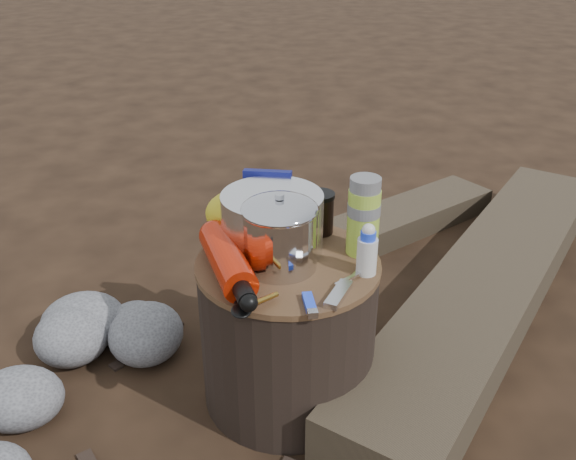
{
  "coord_description": "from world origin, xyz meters",
  "views": [
    {
      "loc": [
        -0.05,
        -1.24,
        1.13
      ],
      "look_at": [
        0.0,
        0.0,
        0.48
      ],
      "focal_mm": 38.68,
      "sensor_mm": 36.0,
      "label": 1
    }
  ],
  "objects_px": {
    "thermos": "(363,216)",
    "travel_mug": "(320,213)",
    "fuel_bottle": "(227,260)",
    "log_main": "(490,284)",
    "camping_pot": "(280,233)",
    "stump": "(288,330)"
  },
  "relations": [
    {
      "from": "stump",
      "to": "fuel_bottle",
      "type": "bearing_deg",
      "value": -158.76
    },
    {
      "from": "camping_pot",
      "to": "thermos",
      "type": "xyz_separation_m",
      "value": [
        0.2,
        0.06,
        0.01
      ]
    },
    {
      "from": "thermos",
      "to": "travel_mug",
      "type": "xyz_separation_m",
      "value": [
        -0.09,
        0.11,
        -0.04
      ]
    },
    {
      "from": "log_main",
      "to": "fuel_bottle",
      "type": "relative_size",
      "value": 5.47
    },
    {
      "from": "travel_mug",
      "to": "fuel_bottle",
      "type": "bearing_deg",
      "value": -137.97
    },
    {
      "from": "fuel_bottle",
      "to": "thermos",
      "type": "bearing_deg",
      "value": -0.07
    },
    {
      "from": "fuel_bottle",
      "to": "thermos",
      "type": "relative_size",
      "value": 1.69
    },
    {
      "from": "thermos",
      "to": "travel_mug",
      "type": "relative_size",
      "value": 1.79
    },
    {
      "from": "stump",
      "to": "thermos",
      "type": "bearing_deg",
      "value": 12.99
    },
    {
      "from": "log_main",
      "to": "fuel_bottle",
      "type": "xyz_separation_m",
      "value": [
        -0.79,
        -0.43,
        0.36
      ]
    },
    {
      "from": "camping_pot",
      "to": "fuel_bottle",
      "type": "distance_m",
      "value": 0.13
    },
    {
      "from": "stump",
      "to": "travel_mug",
      "type": "xyz_separation_m",
      "value": [
        0.08,
        0.15,
        0.25
      ]
    },
    {
      "from": "log_main",
      "to": "travel_mug",
      "type": "relative_size",
      "value": 16.52
    },
    {
      "from": "camping_pot",
      "to": "travel_mug",
      "type": "height_order",
      "value": "camping_pot"
    },
    {
      "from": "fuel_bottle",
      "to": "thermos",
      "type": "height_order",
      "value": "thermos"
    },
    {
      "from": "log_main",
      "to": "thermos",
      "type": "xyz_separation_m",
      "value": [
        -0.48,
        -0.34,
        0.42
      ]
    },
    {
      "from": "log_main",
      "to": "camping_pot",
      "type": "height_order",
      "value": "camping_pot"
    },
    {
      "from": "stump",
      "to": "camping_pot",
      "type": "relative_size",
      "value": 2.51
    },
    {
      "from": "fuel_bottle",
      "to": "stump",
      "type": "bearing_deg",
      "value": 4.5
    },
    {
      "from": "log_main",
      "to": "camping_pot",
      "type": "distance_m",
      "value": 0.88
    },
    {
      "from": "stump",
      "to": "travel_mug",
      "type": "height_order",
      "value": "travel_mug"
    },
    {
      "from": "stump",
      "to": "log_main",
      "type": "relative_size",
      "value": 0.25
    }
  ]
}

